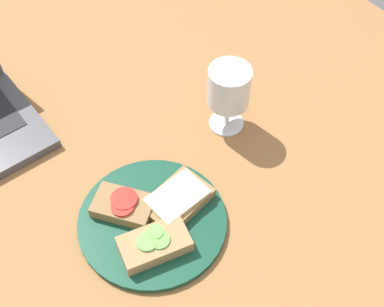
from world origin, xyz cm
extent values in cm
cube|color=#9E6B3D|center=(0.00, 0.00, 1.50)|extent=(140.00, 140.00, 3.00)
cylinder|color=#144733|center=(-7.49, -6.78, 3.58)|extent=(25.63, 25.63, 1.17)
cube|color=#937047|center=(-2.11, -6.81, 5.11)|extent=(12.87, 9.72, 1.88)
cube|color=#F4EAB7|center=(-2.11, -6.81, 6.41)|extent=(10.42, 7.37, 0.73)
cube|color=#937047|center=(-10.15, -2.10, 5.28)|extent=(11.08, 11.98, 2.23)
cylinder|color=red|center=(-9.71, -1.85, 6.71)|extent=(4.64, 4.64, 0.62)
cylinder|color=red|center=(-10.72, -2.91, 6.64)|extent=(3.93, 3.93, 0.48)
cube|color=#A88456|center=(-10.21, -11.42, 5.44)|extent=(12.55, 8.83, 2.55)
cylinder|color=#6BB74C|center=(-9.21, -10.44, 6.95)|extent=(2.76, 2.76, 0.46)
cylinder|color=#6BB74C|center=(-9.50, -11.92, 6.87)|extent=(3.45, 3.45, 0.31)
cylinder|color=#6BB74C|center=(-11.33, -11.01, 6.91)|extent=(3.48, 3.48, 0.39)
cylinder|color=white|center=(17.18, 2.78, 3.20)|extent=(6.88, 6.88, 0.40)
cylinder|color=white|center=(17.18, 2.78, 6.43)|extent=(0.92, 0.92, 6.06)
cylinder|color=white|center=(17.18, 2.78, 13.37)|extent=(8.03, 8.03, 7.82)
cylinder|color=white|center=(17.18, 2.78, 12.67)|extent=(7.39, 7.39, 6.41)
camera|label=1|loc=(-30.75, -47.85, 83.46)|focal=50.00mm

